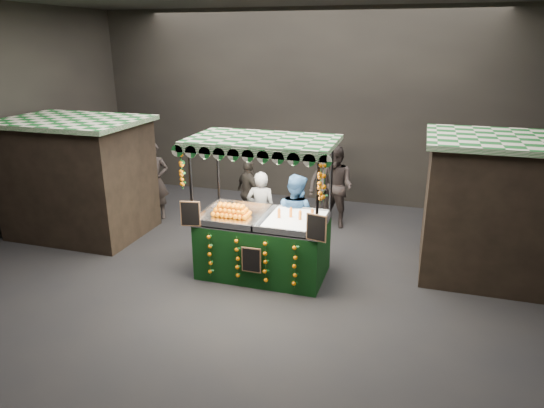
% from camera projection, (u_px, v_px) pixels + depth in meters
% --- Properties ---
extents(ground, '(12.00, 12.00, 0.00)m').
position_uv_depth(ground, '(251.00, 277.00, 9.05)').
color(ground, black).
rests_on(ground, ground).
extents(market_hall, '(12.10, 10.10, 5.05)m').
position_uv_depth(market_hall, '(248.00, 92.00, 7.96)').
color(market_hall, black).
rests_on(market_hall, ground).
extents(neighbour_stall_left, '(3.00, 2.20, 2.60)m').
position_uv_depth(neighbour_stall_left, '(79.00, 177.00, 10.76)').
color(neighbour_stall_left, black).
rests_on(neighbour_stall_left, ground).
extents(neighbour_stall_right, '(3.00, 2.20, 2.60)m').
position_uv_depth(neighbour_stall_right, '(506.00, 208.00, 8.75)').
color(neighbour_stall_right, black).
rests_on(neighbour_stall_right, ground).
extents(juice_stall, '(2.68, 1.57, 2.59)m').
position_uv_depth(juice_stall, '(263.00, 235.00, 8.89)').
color(juice_stall, black).
rests_on(juice_stall, ground).
extents(vendor_grey, '(0.66, 0.48, 1.68)m').
position_uv_depth(vendor_grey, '(261.00, 211.00, 10.05)').
color(vendor_grey, gray).
rests_on(vendor_grey, ground).
extents(vendor_blue, '(1.05, 0.95, 1.77)m').
position_uv_depth(vendor_blue, '(295.00, 218.00, 9.51)').
color(vendor_blue, navy).
rests_on(vendor_blue, ground).
extents(shopper_0, '(0.82, 0.69, 1.90)m').
position_uv_depth(shopper_0, '(154.00, 181.00, 11.76)').
color(shopper_0, '#2A2422').
rests_on(shopper_0, ground).
extents(shopper_1, '(1.16, 1.07, 1.93)m').
position_uv_depth(shopper_1, '(335.00, 187.00, 11.24)').
color(shopper_1, '#2D2625').
rests_on(shopper_1, ground).
extents(shopper_2, '(0.96, 0.88, 1.58)m').
position_uv_depth(shopper_2, '(249.00, 193.00, 11.39)').
color(shopper_2, '#2B2723').
rests_on(shopper_2, ground).
extents(shopper_3, '(1.18, 1.28, 1.73)m').
position_uv_depth(shopper_3, '(326.00, 181.00, 12.07)').
color(shopper_3, '#2A2422').
rests_on(shopper_3, ground).
extents(shopper_4, '(0.81, 0.58, 1.54)m').
position_uv_depth(shopper_4, '(144.00, 175.00, 12.93)').
color(shopper_4, black).
rests_on(shopper_4, ground).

